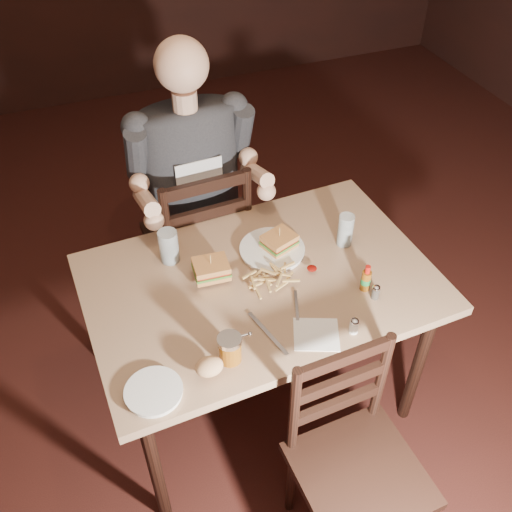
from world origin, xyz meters
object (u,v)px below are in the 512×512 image
object	(u,v)px
chair_far	(197,240)
hot_sauce	(366,278)
diner	(193,157)
glass_left	(169,246)
main_table	(261,293)
chair_near	(360,474)
side_plate	(154,392)
glass_right	(345,230)
dinner_plate	(272,250)
syrup_dispenser	(230,349)

from	to	relation	value
chair_far	hot_sauce	size ratio (longest dim) A/B	8.41
diner	glass_left	bearing A→B (deg)	-123.62
diner	main_table	bearing A→B (deg)	-84.42
chair_near	hot_sauce	distance (m)	0.68
chair_far	diner	distance (m)	0.51
glass_left	main_table	bearing A→B (deg)	-38.61
glass_left	side_plate	size ratio (longest dim) A/B	0.77
glass_right	chair_far	bearing A→B (deg)	130.86
chair_near	glass_left	distance (m)	1.07
glass_right	side_plate	world-z (taller)	glass_right
diner	side_plate	size ratio (longest dim) A/B	5.45
dinner_plate	chair_far	bearing A→B (deg)	110.59
main_table	glass_right	xyz separation A→B (m)	(0.39, 0.08, 0.14)
main_table	chair_far	size ratio (longest dim) A/B	1.37
syrup_dispenser	chair_near	bearing A→B (deg)	-52.09
chair_far	hot_sauce	bearing A→B (deg)	115.35
chair_near	dinner_plate	size ratio (longest dim) A/B	3.53
main_table	side_plate	xyz separation A→B (m)	(-0.49, -0.35, 0.08)
chair_near	glass_right	size ratio (longest dim) A/B	6.37
chair_far	glass_right	distance (m)	0.81
chair_near	syrup_dispenser	distance (m)	0.62
dinner_plate	syrup_dispenser	distance (m)	0.55
dinner_plate	side_plate	world-z (taller)	same
glass_left	side_plate	distance (m)	0.62
diner	dinner_plate	bearing A→B (deg)	-70.26
syrup_dispenser	side_plate	xyz separation A→B (m)	(-0.27, -0.04, -0.05)
diner	glass_left	size ratio (longest dim) A/B	7.05
glass_left	glass_right	distance (m)	0.70
hot_sauce	side_plate	bearing A→B (deg)	-168.64
chair_near	diner	bearing A→B (deg)	95.42
dinner_plate	chair_near	bearing A→B (deg)	-90.20
main_table	syrup_dispenser	xyz separation A→B (m)	(-0.23, -0.31, 0.13)
glass_left	syrup_dispenser	world-z (taller)	glass_left
chair_far	syrup_dispenser	bearing A→B (deg)	78.71
side_plate	chair_far	bearing A→B (deg)	67.28
chair_far	diner	xyz separation A→B (m)	(0.00, -0.05, 0.50)
main_table	hot_sauce	distance (m)	0.41
chair_far	main_table	bearing A→B (deg)	95.14
main_table	chair_near	size ratio (longest dim) A/B	1.50
diner	dinner_plate	world-z (taller)	diner
glass_right	side_plate	size ratio (longest dim) A/B	0.78
chair_near	dinner_plate	bearing A→B (deg)	87.07
glass_right	main_table	bearing A→B (deg)	-169.06
main_table	side_plate	world-z (taller)	side_plate
main_table	diner	xyz separation A→B (m)	(-0.08, 0.57, 0.29)
glass_right	hot_sauce	xyz separation A→B (m)	(-0.05, -0.26, -0.01)
glass_left	hot_sauce	xyz separation A→B (m)	(0.63, -0.41, -0.01)
chair_far	chair_near	world-z (taller)	chair_far
dinner_plate	glass_left	distance (m)	0.41
glass_right	side_plate	bearing A→B (deg)	-154.36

